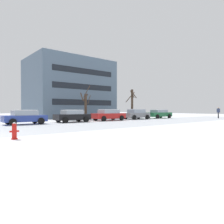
{
  "coord_description": "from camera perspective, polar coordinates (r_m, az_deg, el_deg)",
  "views": [
    {
      "loc": [
        -1.24,
        -13.04,
        1.52
      ],
      "look_at": [
        13.38,
        4.65,
        1.15
      ],
      "focal_mm": 33.47,
      "sensor_mm": 36.0,
      "label": 1
    }
  ],
  "objects": [
    {
      "name": "tree_far_right",
      "position": [
        32.86,
        5.51,
        2.49
      ],
      "size": [
        1.66,
        1.68,
        4.52
      ],
      "color": "#423326",
      "rests_on": "ground"
    },
    {
      "name": "tree_far_left",
      "position": [
        29.1,
        -7.25,
        1.92
      ],
      "size": [
        1.49,
        1.39,
        4.79
      ],
      "color": "#423326",
      "rests_on": "ground"
    },
    {
      "name": "parked_car_gray",
      "position": [
        30.13,
        6.68,
        -0.56
      ],
      "size": [
        4.01,
        2.08,
        1.46
      ],
      "color": "slate",
      "rests_on": "ground"
    },
    {
      "name": "fire_hydrant",
      "position": [
        11.43,
        -25.12,
        -4.67
      ],
      "size": [
        0.44,
        0.3,
        0.85
      ],
      "color": "red",
      "rests_on": "ground"
    },
    {
      "name": "parked_car_green",
      "position": [
        34.01,
        12.74,
        -0.45
      ],
      "size": [
        4.54,
        2.08,
        1.38
      ],
      "color": "#1E6038",
      "rests_on": "ground"
    },
    {
      "name": "parked_car_black",
      "position": [
        23.82,
        -10.79,
        -1.03
      ],
      "size": [
        3.94,
        2.1,
        1.39
      ],
      "color": "black",
      "rests_on": "ground"
    },
    {
      "name": "parked_car_blue",
      "position": [
        21.84,
        -22.76,
        -1.25
      ],
      "size": [
        3.96,
        2.18,
        1.4
      ],
      "color": "#283D93",
      "rests_on": "ground"
    },
    {
      "name": "pedestrian_crossing",
      "position": [
        36.94,
        27.05,
        0.06
      ],
      "size": [
        0.42,
        0.43,
        1.76
      ],
      "color": "black",
      "rests_on": "ground"
    },
    {
      "name": "building_far_right",
      "position": [
        38.77,
        -11.52,
        6.21
      ],
      "size": [
        13.88,
        10.25,
        10.22
      ],
      "color": "slate",
      "rests_on": "ground"
    },
    {
      "name": "parked_car_red",
      "position": [
        26.59,
        -0.91,
        -0.77
      ],
      "size": [
        4.4,
        2.09,
        1.43
      ],
      "color": "red",
      "rests_on": "ground"
    }
  ]
}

